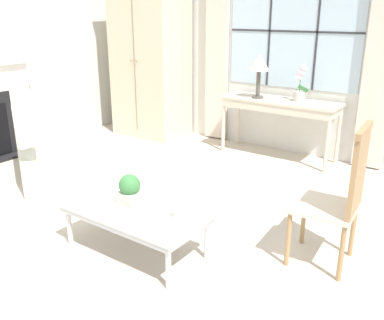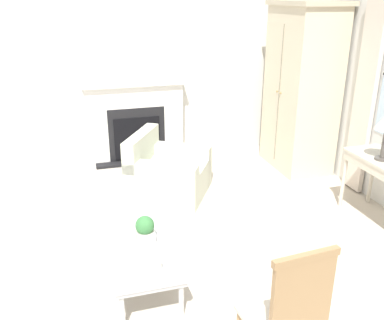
{
  "view_description": "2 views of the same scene",
  "coord_description": "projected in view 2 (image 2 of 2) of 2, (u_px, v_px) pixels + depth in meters",
  "views": [
    {
      "loc": [
        2.19,
        -2.22,
        1.79
      ],
      "look_at": [
        0.18,
        0.6,
        0.58
      ],
      "focal_mm": 40.0,
      "sensor_mm": 36.0,
      "label": 1
    },
    {
      "loc": [
        3.29,
        -0.52,
        2.42
      ],
      "look_at": [
        -0.29,
        0.52,
        0.96
      ],
      "focal_mm": 40.0,
      "sensor_mm": 36.0,
      "label": 2
    }
  ],
  "objects": [
    {
      "name": "pillar_candle",
      "position": [
        156.0,
        265.0,
        3.37
      ],
      "size": [
        0.11,
        0.11,
        0.12
      ],
      "color": "silver",
      "rests_on": "coffee_table"
    },
    {
      "name": "side_chair_wooden",
      "position": [
        290.0,
        313.0,
        2.63
      ],
      "size": [
        0.48,
        0.48,
        1.07
      ],
      "color": "beige",
      "rests_on": "ground_plane"
    },
    {
      "name": "armoire",
      "position": [
        301.0,
        88.0,
        6.01
      ],
      "size": [
        1.11,
        0.73,
        2.33
      ],
      "color": "beige",
      "rests_on": "ground_plane"
    },
    {
      "name": "wall_left",
      "position": [
        146.0,
        67.0,
        6.32
      ],
      "size": [
        0.06,
        7.2,
        2.8
      ],
      "primitive_type": "cube",
      "color": "silver",
      "rests_on": "ground_plane"
    },
    {
      "name": "potted_plant_small",
      "position": [
        145.0,
        229.0,
        3.78
      ],
      "size": [
        0.17,
        0.17,
        0.23
      ],
      "color": "#BCB7AD",
      "rests_on": "coffee_table"
    },
    {
      "name": "armchair_upholstered",
      "position": [
        167.0,
        174.0,
        5.45
      ],
      "size": [
        1.23,
        1.23,
        0.79
      ],
      "color": "beige",
      "rests_on": "ground_plane"
    },
    {
      "name": "fireplace",
      "position": [
        135.0,
        114.0,
        6.4
      ],
      "size": [
        0.34,
        1.51,
        2.25
      ],
      "color": "black",
      "rests_on": "ground_plane"
    },
    {
      "name": "coffee_table",
      "position": [
        140.0,
        251.0,
        3.72
      ],
      "size": [
        1.11,
        0.57,
        0.36
      ],
      "color": "silver",
      "rests_on": "ground_plane"
    },
    {
      "name": "ground_plane",
      "position": [
        147.0,
        273.0,
        3.96
      ],
      "size": [
        14.0,
        14.0,
        0.0
      ],
      "primitive_type": "plane",
      "color": "#BCB2A3"
    }
  ]
}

